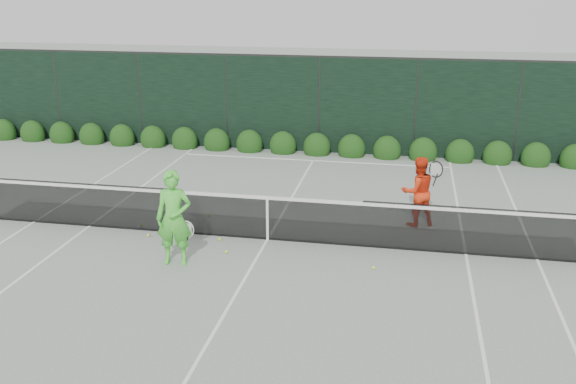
# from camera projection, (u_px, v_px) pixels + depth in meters

# --- Properties ---
(ground) EXTENTS (80.00, 80.00, 0.00)m
(ground) POSITION_uv_depth(u_px,v_px,m) (268.00, 240.00, 13.71)
(ground) COLOR gray
(ground) RESTS_ON ground
(tennis_net) EXTENTS (12.90, 0.10, 1.07)m
(tennis_net) POSITION_uv_depth(u_px,v_px,m) (266.00, 216.00, 13.55)
(tennis_net) COLOR black
(tennis_net) RESTS_ON ground
(player_woman) EXTENTS (0.74, 0.54, 1.88)m
(player_woman) POSITION_uv_depth(u_px,v_px,m) (174.00, 218.00, 12.29)
(player_woman) COLOR #51D83F
(player_woman) RESTS_ON ground
(player_man) EXTENTS (0.97, 0.86, 1.59)m
(player_man) POSITION_uv_depth(u_px,v_px,m) (418.00, 191.00, 14.30)
(player_man) COLOR red
(player_man) RESTS_ON ground
(court_lines) EXTENTS (11.03, 23.83, 0.01)m
(court_lines) POSITION_uv_depth(u_px,v_px,m) (268.00, 239.00, 13.71)
(court_lines) COLOR white
(court_lines) RESTS_ON ground
(windscreen_fence) EXTENTS (32.00, 21.07, 3.06)m
(windscreen_fence) POSITION_uv_depth(u_px,v_px,m) (231.00, 217.00, 10.71)
(windscreen_fence) COLOR black
(windscreen_fence) RESTS_ON ground
(hedge_row) EXTENTS (31.66, 0.65, 0.94)m
(hedge_row) POSITION_uv_depth(u_px,v_px,m) (317.00, 147.00, 20.30)
(hedge_row) COLOR #15330E
(hedge_row) RESTS_ON ground
(tennis_balls) EXTENTS (5.34, 2.21, 0.07)m
(tennis_balls) POSITION_uv_depth(u_px,v_px,m) (216.00, 238.00, 13.70)
(tennis_balls) COLOR #D6F436
(tennis_balls) RESTS_ON ground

